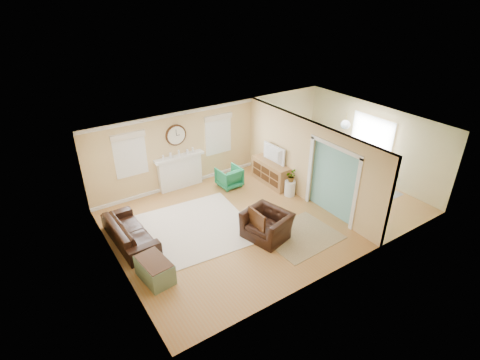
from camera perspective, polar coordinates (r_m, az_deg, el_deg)
name	(u,v)px	position (r m, az deg, el deg)	size (l,w,h in m)	color
floor	(267,212)	(11.46, 4.18, -4.85)	(9.00, 9.00, 0.00)	#A96E36
wall_back	(216,141)	(13.08, -3.62, 5.95)	(9.00, 0.02, 2.60)	tan
wall_front	(348,224)	(8.98, 16.18, -6.39)	(9.00, 0.02, 2.60)	tan
wall_left	(113,223)	(9.13, -18.78, -6.22)	(0.02, 6.00, 2.60)	tan
wall_right	(372,141)	(13.82, 19.48, 5.59)	(0.02, 6.00, 2.60)	tan
ceiling	(271,131)	(10.29, 4.68, 7.40)	(9.00, 6.00, 0.02)	white
partition	(302,157)	(11.88, 9.41, 3.53)	(0.17, 6.00, 2.60)	tan
fireplace	(180,171)	(12.66, -9.12, 1.35)	(1.70, 0.30, 1.17)	white
wall_clock	(176,135)	(12.23, -9.73, 6.75)	(0.70, 0.07, 0.70)	#42210F
window_left	(130,152)	(11.82, -16.47, 4.18)	(1.05, 0.13, 1.42)	white
window_right	(218,131)	(12.94, -3.37, 7.40)	(1.05, 0.13, 1.42)	white
french_doors	(370,147)	(13.86, 19.23, 4.79)	(0.06, 1.70, 2.20)	white
pendant	(345,125)	(12.40, 15.76, 8.12)	(0.30, 0.30, 0.55)	gold
rug_cream	(190,230)	(10.75, -7.70, -7.50)	(3.35, 2.90, 0.02)	beige
rug_jute	(301,236)	(10.55, 9.25, -8.41)	(1.97, 1.61, 0.01)	tan
rug_grey	(343,186)	(13.31, 15.36, -0.83)	(2.45, 3.07, 0.01)	gray
sofa	(130,232)	(10.47, -16.45, -7.54)	(2.17, 0.85, 0.63)	black
eames_chair	(267,225)	(10.22, 4.11, -6.83)	(1.17, 1.02, 0.76)	black
green_chair	(229,177)	(12.68, -1.66, 0.47)	(0.73, 0.76, 0.69)	#1A7849
trunk	(155,270)	(9.17, -12.85, -13.19)	(0.69, 1.02, 0.55)	slate
credenza	(271,173)	(12.89, 4.81, 1.15)	(0.54, 1.60, 0.80)	#9A764C
tv	(272,154)	(12.58, 4.87, 3.95)	(1.03, 0.13, 0.59)	black
garden_stool	(290,188)	(12.27, 7.61, -1.24)	(0.35, 0.35, 0.52)	white
potted_plant	(291,176)	(12.06, 7.74, 0.63)	(0.34, 0.30, 0.38)	#337F33
dining_table	(344,178)	(13.17, 15.52, 0.31)	(1.74, 0.97, 0.61)	#42210F
dining_chair_n	(323,159)	(13.73, 12.50, 3.17)	(0.46, 0.46, 1.00)	gray
dining_chair_s	(373,183)	(12.49, 19.62, -0.47)	(0.45, 0.45, 1.00)	gray
dining_chair_w	(329,176)	(12.65, 13.42, 0.64)	(0.48, 0.48, 0.93)	white
dining_chair_e	(359,167)	(13.52, 17.72, 1.85)	(0.51, 0.51, 0.93)	gray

